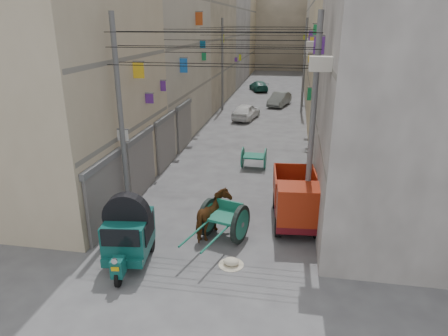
% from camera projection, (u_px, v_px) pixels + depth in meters
% --- Properties ---
extents(ground, '(140.00, 140.00, 0.00)m').
position_uv_depth(ground, '(169.00, 327.00, 10.57)').
color(ground, '#464648').
rests_on(ground, ground).
extents(building_row_left, '(8.00, 62.00, 14.00)m').
position_uv_depth(building_row_left, '(191.00, 34.00, 41.24)').
color(building_row_left, tan).
rests_on(building_row_left, ground).
extents(building_row_right, '(8.00, 62.00, 14.00)m').
position_uv_depth(building_row_right, '(351.00, 35.00, 38.63)').
color(building_row_right, '#ADA6A2').
rests_on(building_row_right, ground).
extents(end_cap_building, '(22.00, 10.00, 13.00)m').
position_uv_depth(end_cap_building, '(281.00, 29.00, 69.41)').
color(end_cap_building, tan).
rests_on(end_cap_building, ground).
extents(shutters_left, '(0.18, 14.40, 2.88)m').
position_uv_depth(shutters_left, '(155.00, 150.00, 20.30)').
color(shutters_left, '#535258').
rests_on(shutters_left, ground).
extents(signboards, '(8.22, 40.52, 5.67)m').
position_uv_depth(signboards, '(255.00, 83.00, 29.44)').
color(signboards, white).
rests_on(signboards, ground).
extents(ac_units, '(0.70, 6.55, 3.35)m').
position_uv_depth(ac_units, '(319.00, 28.00, 14.52)').
color(ac_units, beige).
rests_on(ac_units, ground).
extents(utility_poles, '(7.40, 22.20, 8.00)m').
position_uv_depth(utility_poles, '(248.00, 84.00, 24.93)').
color(utility_poles, '#5B5C5E').
rests_on(utility_poles, ground).
extents(overhead_cables, '(7.40, 22.52, 1.12)m').
position_uv_depth(overhead_cables, '(243.00, 39.00, 21.58)').
color(overhead_cables, black).
rests_on(overhead_cables, ground).
extents(auto_rickshaw, '(1.76, 2.74, 1.88)m').
position_uv_depth(auto_rickshaw, '(128.00, 232.00, 13.15)').
color(auto_rickshaw, black).
rests_on(auto_rickshaw, ground).
extents(tonga_cart, '(2.04, 3.38, 1.43)m').
position_uv_depth(tonga_cart, '(224.00, 220.00, 14.73)').
color(tonga_cart, black).
rests_on(tonga_cart, ground).
extents(mini_truck, '(1.97, 3.84, 2.09)m').
position_uv_depth(mini_truck, '(296.00, 204.00, 15.45)').
color(mini_truck, black).
rests_on(mini_truck, ground).
extents(second_cart, '(1.33, 1.18, 1.16)m').
position_uv_depth(second_cart, '(254.00, 157.00, 21.99)').
color(second_cart, '#16614B').
rests_on(second_cart, ground).
extents(feed_sack, '(0.53, 0.42, 0.26)m').
position_uv_depth(feed_sack, '(231.00, 262.00, 13.25)').
color(feed_sack, beige).
rests_on(feed_sack, ground).
extents(horse, '(1.25, 2.09, 1.65)m').
position_uv_depth(horse, '(213.00, 215.00, 14.91)').
color(horse, maroon).
rests_on(horse, ground).
extents(distant_car_white, '(2.27, 4.11, 1.32)m').
position_uv_depth(distant_car_white, '(246.00, 111.00, 33.18)').
color(distant_car_white, white).
rests_on(distant_car_white, ground).
extents(distant_car_grey, '(2.28, 4.11, 1.28)m').
position_uv_depth(distant_car_grey, '(279.00, 99.00, 38.56)').
color(distant_car_grey, slate).
rests_on(distant_car_grey, ground).
extents(distant_car_green, '(2.79, 4.27, 1.15)m').
position_uv_depth(distant_car_green, '(259.00, 86.00, 47.09)').
color(distant_car_green, '#1F5A4E').
rests_on(distant_car_green, ground).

